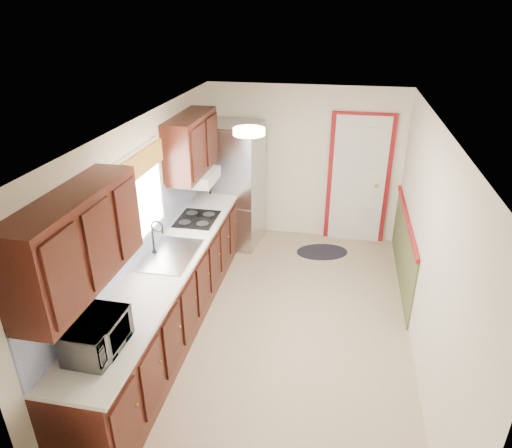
% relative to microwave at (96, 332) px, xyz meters
% --- Properties ---
extents(room_shell, '(3.20, 5.20, 2.52)m').
position_rel_microwave_xyz_m(room_shell, '(1.20, 1.77, 0.08)').
color(room_shell, tan).
rests_on(room_shell, ground).
extents(kitchen_run, '(0.63, 4.00, 2.20)m').
position_rel_microwave_xyz_m(kitchen_run, '(-0.04, 1.48, -0.31)').
color(kitchen_run, '#36120C').
rests_on(kitchen_run, ground).
extents(back_wall_trim, '(1.12, 2.30, 2.08)m').
position_rel_microwave_xyz_m(back_wall_trim, '(2.19, 3.98, -0.23)').
color(back_wall_trim, maroon).
rests_on(back_wall_trim, ground).
extents(ceiling_fixture, '(0.30, 0.30, 0.06)m').
position_rel_microwave_xyz_m(ceiling_fixture, '(0.90, 1.57, 1.24)').
color(ceiling_fixture, '#FFD88C').
rests_on(ceiling_fixture, room_shell).
extents(microwave, '(0.30, 0.53, 0.36)m').
position_rel_microwave_xyz_m(microwave, '(0.00, 0.00, 0.00)').
color(microwave, white).
rests_on(microwave, kitchen_run).
extents(refrigerator, '(0.87, 0.83, 1.89)m').
position_rel_microwave_xyz_m(refrigerator, '(0.19, 3.82, -0.17)').
color(refrigerator, '#B7B7BC').
rests_on(refrigerator, ground).
extents(rug, '(0.89, 0.69, 0.01)m').
position_rel_microwave_xyz_m(rug, '(1.59, 3.67, -1.11)').
color(rug, black).
rests_on(rug, ground).
extents(cooktop, '(0.48, 0.58, 0.02)m').
position_rel_microwave_xyz_m(cooktop, '(0.01, 2.52, -0.17)').
color(cooktop, black).
rests_on(cooktop, kitchen_run).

